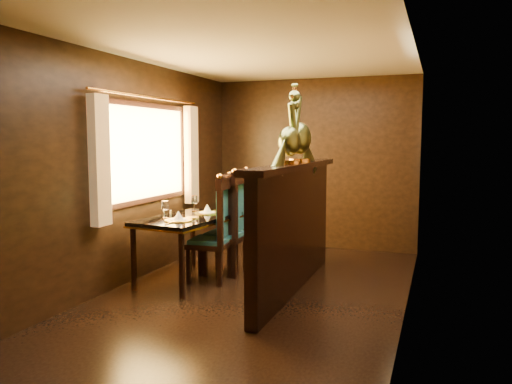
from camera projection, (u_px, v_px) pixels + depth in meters
ground at (256, 294)px, 5.21m from camera, size 5.00×5.00×0.00m
room_shell at (249, 142)px, 5.09m from camera, size 3.04×5.04×2.52m
partition at (294, 224)px, 5.30m from camera, size 0.26×2.70×1.36m
dining_table at (188, 223)px, 5.63m from camera, size 0.90×1.33×0.94m
chair_left at (219, 225)px, 5.62m from camera, size 0.49×0.51×1.24m
chair_right at (235, 219)px, 5.93m from camera, size 0.47×0.51×1.28m
peacock_left at (290, 128)px, 5.01m from camera, size 0.23×0.61×0.72m
peacock_right at (300, 124)px, 5.36m from camera, size 0.26×0.69×0.82m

